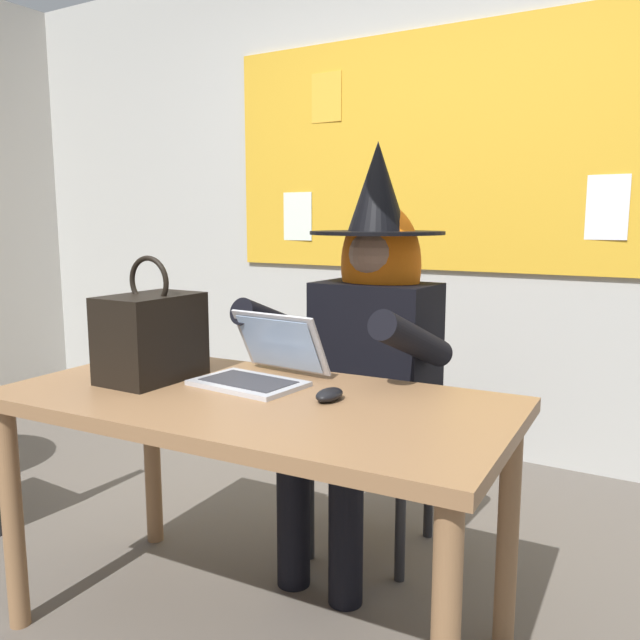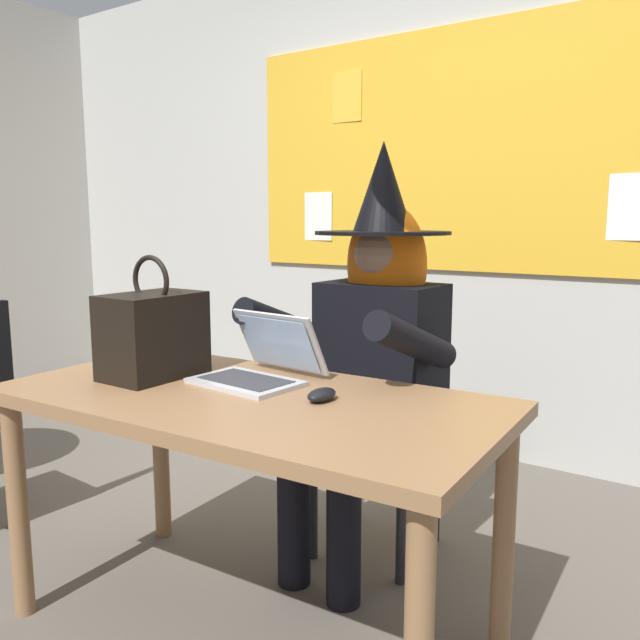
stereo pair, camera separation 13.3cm
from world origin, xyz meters
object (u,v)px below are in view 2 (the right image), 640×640
object	(u,v)px
chair_at_desk	(386,408)
handbag	(153,334)
person_costumed	(372,335)
computer_mouse	(322,395)
laptop	(259,366)
desk_main	(247,425)

from	to	relation	value
chair_at_desk	handbag	size ratio (longest dim) A/B	2.43
person_costumed	computer_mouse	distance (m)	0.55
laptop	person_costumed	bearing A→B (deg)	79.00
desk_main	computer_mouse	world-z (taller)	computer_mouse
person_costumed	desk_main	bearing A→B (deg)	-4.11
computer_mouse	desk_main	bearing A→B (deg)	-162.68
computer_mouse	handbag	world-z (taller)	handbag
person_costumed	handbag	bearing A→B (deg)	-34.31
chair_at_desk	computer_mouse	world-z (taller)	chair_at_desk
chair_at_desk	person_costumed	distance (m)	0.32
chair_at_desk	handbag	distance (m)	0.90
chair_at_desk	computer_mouse	size ratio (longest dim) A/B	8.82
person_costumed	laptop	size ratio (longest dim) A/B	4.32
handbag	chair_at_desk	bearing A→B (deg)	59.20
desk_main	computer_mouse	distance (m)	0.25
laptop	handbag	size ratio (longest dim) A/B	0.90
laptop	handbag	distance (m)	0.35
desk_main	person_costumed	distance (m)	0.62
computer_mouse	chair_at_desk	bearing A→B (deg)	103.78
chair_at_desk	laptop	size ratio (longest dim) A/B	2.69
chair_at_desk	handbag	bearing A→B (deg)	-35.95
laptop	computer_mouse	size ratio (longest dim) A/B	3.28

